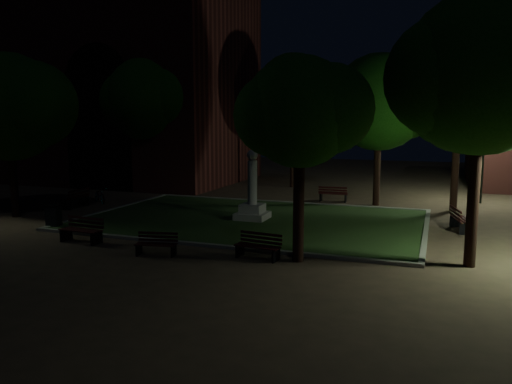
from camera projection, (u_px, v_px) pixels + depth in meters
ground at (236, 229)px, 21.18m from camera, size 80.00×80.00×0.00m
lawn at (252, 220)px, 23.03m from camera, size 15.00×10.00×0.08m
lawn_kerb at (252, 219)px, 23.03m from camera, size 15.40×10.40×0.12m
monument at (252, 200)px, 22.90m from camera, size 1.40×1.40×3.20m
building_main at (113, 84)px, 38.34m from camera, size 20.00×12.00×15.00m
tree_west at (10, 107)px, 23.14m from camera, size 6.18×5.05×7.72m
tree_north_er at (382, 102)px, 26.38m from camera, size 6.31×5.15×8.12m
tree_ne at (460, 113)px, 24.77m from camera, size 4.79×3.91×6.91m
tree_east at (485, 74)px, 14.91m from camera, size 6.06×4.94×8.45m
tree_se at (302, 112)px, 15.66m from camera, size 4.36×3.56×6.63m
tree_nw at (151, 100)px, 32.19m from camera, size 6.90×5.63×8.72m
tree_far_north at (295, 92)px, 33.68m from camera, size 6.43×5.25×9.10m
lamppost_nw at (126, 143)px, 34.44m from camera, size 1.18×0.28×4.36m
lamppost_ne at (484, 144)px, 27.37m from camera, size 1.18×0.28×4.72m
bench_near_left at (157, 245)px, 17.08m from camera, size 1.48×0.77×0.77m
bench_near_right at (258, 247)px, 16.66m from camera, size 1.61×0.73×0.85m
bench_west_near at (82, 231)px, 18.92m from camera, size 1.74×0.71×0.94m
bench_left_side at (76, 199)px, 26.44m from camera, size 0.78×1.86×1.00m
bench_right_side at (460, 220)px, 20.83m from camera, size 0.98×1.87×0.98m
bench_far_side at (333, 194)px, 28.32m from camera, size 1.64×0.64×0.88m
trash_bin at (54, 216)px, 21.48m from camera, size 0.68×0.68×0.98m
bicycle at (100, 195)px, 27.87m from camera, size 1.68×1.47×0.88m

